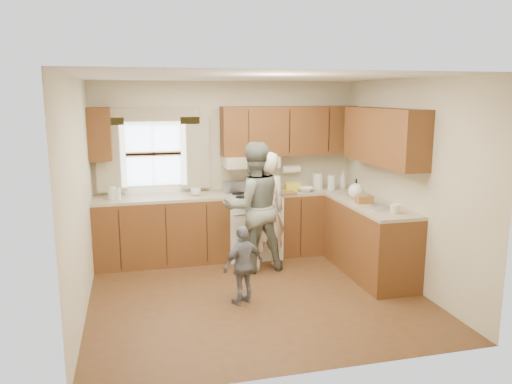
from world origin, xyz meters
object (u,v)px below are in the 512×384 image
object	(u,v)px
woman_right	(254,207)
child	(243,265)
stove	(252,224)
woman_left	(266,211)

from	to	relation	value
woman_right	child	distance (m)	1.19
stove	woman_left	xyz separation A→B (m)	(0.04, -0.59, 0.33)
woman_right	stove	bearing A→B (deg)	-107.19
woman_right	woman_left	bearing A→B (deg)	174.51
stove	woman_right	world-z (taller)	woman_right
woman_right	child	size ratio (longest dim) A/B	1.92
woman_left	woman_right	bearing A→B (deg)	-11.48
woman_left	woman_right	size ratio (longest dim) A/B	0.92
stove	woman_right	bearing A→B (deg)	-101.70
stove	woman_right	xyz separation A→B (m)	(-0.12, -0.59, 0.39)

